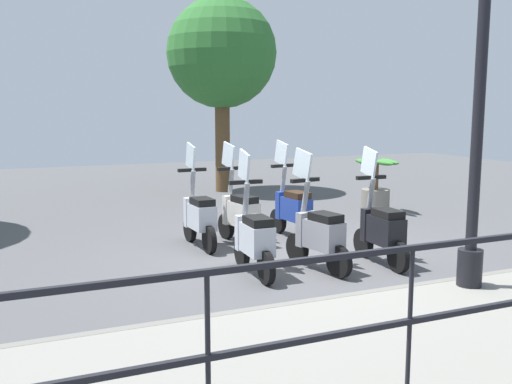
{
  "coord_description": "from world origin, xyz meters",
  "views": [
    {
      "loc": [
        -6.96,
        3.57,
        2.06
      ],
      "look_at": [
        0.2,
        0.5,
        0.9
      ],
      "focal_mm": 40.0,
      "sensor_mm": 36.0,
      "label": 1
    }
  ],
  "objects_px": {
    "potted_palm": "(376,189)",
    "scooter_near_0": "(381,229)",
    "scooter_far_1": "(240,213)",
    "scooter_far_0": "(292,208)",
    "scooter_far_2": "(199,215)",
    "scooter_near_2": "(254,237)",
    "lamp_post_near": "(480,94)",
    "scooter_near_1": "(318,233)",
    "tree_distant": "(222,54)"
  },
  "relations": [
    {
      "from": "tree_distant",
      "to": "scooter_near_1",
      "type": "relative_size",
      "value": 3.04
    },
    {
      "from": "potted_palm",
      "to": "scooter_near_2",
      "type": "bearing_deg",
      "value": 127.92
    },
    {
      "from": "scooter_near_0",
      "to": "scooter_far_2",
      "type": "height_order",
      "value": "same"
    },
    {
      "from": "scooter_far_0",
      "to": "scooter_near_2",
      "type": "bearing_deg",
      "value": 133.97
    },
    {
      "from": "scooter_near_0",
      "to": "scooter_far_0",
      "type": "xyz_separation_m",
      "value": [
        1.86,
        0.36,
        0.0
      ]
    },
    {
      "from": "scooter_near_0",
      "to": "scooter_near_1",
      "type": "height_order",
      "value": "same"
    },
    {
      "from": "potted_palm",
      "to": "scooter_far_0",
      "type": "xyz_separation_m",
      "value": [
        -1.41,
        2.57,
        0.04
      ]
    },
    {
      "from": "potted_palm",
      "to": "scooter_near_0",
      "type": "height_order",
      "value": "scooter_near_0"
    },
    {
      "from": "scooter_near_2",
      "to": "scooter_far_0",
      "type": "relative_size",
      "value": 1.0
    },
    {
      "from": "potted_palm",
      "to": "scooter_far_0",
      "type": "relative_size",
      "value": 0.69
    },
    {
      "from": "lamp_post_near",
      "to": "scooter_far_2",
      "type": "relative_size",
      "value": 2.99
    },
    {
      "from": "scooter_far_0",
      "to": "scooter_far_2",
      "type": "bearing_deg",
      "value": 84.43
    },
    {
      "from": "scooter_near_2",
      "to": "scooter_far_1",
      "type": "height_order",
      "value": "same"
    },
    {
      "from": "scooter_near_2",
      "to": "scooter_far_2",
      "type": "relative_size",
      "value": 1.0
    },
    {
      "from": "tree_distant",
      "to": "scooter_near_0",
      "type": "xyz_separation_m",
      "value": [
        -7.11,
        0.37,
        -2.84
      ]
    },
    {
      "from": "tree_distant",
      "to": "scooter_near_2",
      "type": "height_order",
      "value": "tree_distant"
    },
    {
      "from": "scooter_far_1",
      "to": "potted_palm",
      "type": "bearing_deg",
      "value": -75.86
    },
    {
      "from": "potted_palm",
      "to": "scooter_near_0",
      "type": "xyz_separation_m",
      "value": [
        -3.28,
        2.2,
        0.04
      ]
    },
    {
      "from": "lamp_post_near",
      "to": "scooter_near_1",
      "type": "xyz_separation_m",
      "value": [
        1.61,
        0.96,
        -1.72
      ]
    },
    {
      "from": "scooter_far_2",
      "to": "scooter_near_0",
      "type": "bearing_deg",
      "value": -136.53
    },
    {
      "from": "scooter_far_1",
      "to": "scooter_far_2",
      "type": "distance_m",
      "value": 0.63
    },
    {
      "from": "scooter_near_2",
      "to": "potted_palm",
      "type": "bearing_deg",
      "value": -50.33
    },
    {
      "from": "tree_distant",
      "to": "potted_palm",
      "type": "height_order",
      "value": "tree_distant"
    },
    {
      "from": "lamp_post_near",
      "to": "scooter_far_1",
      "type": "distance_m",
      "value": 3.97
    },
    {
      "from": "lamp_post_near",
      "to": "scooter_near_2",
      "type": "height_order",
      "value": "lamp_post_near"
    },
    {
      "from": "scooter_far_1",
      "to": "scooter_far_0",
      "type": "bearing_deg",
      "value": -94.92
    },
    {
      "from": "lamp_post_near",
      "to": "scooter_far_2",
      "type": "distance_m",
      "value": 4.26
    },
    {
      "from": "scooter_near_1",
      "to": "lamp_post_near",
      "type": "bearing_deg",
      "value": -159.56
    },
    {
      "from": "scooter_near_2",
      "to": "scooter_far_1",
      "type": "bearing_deg",
      "value": -13.82
    },
    {
      "from": "lamp_post_near",
      "to": "scooter_near_0",
      "type": "distance_m",
      "value": 2.29
    },
    {
      "from": "lamp_post_near",
      "to": "scooter_near_1",
      "type": "bearing_deg",
      "value": 30.76
    },
    {
      "from": "potted_palm",
      "to": "scooter_far_1",
      "type": "relative_size",
      "value": 0.69
    },
    {
      "from": "scooter_far_0",
      "to": "lamp_post_near",
      "type": "bearing_deg",
      "value": -179.12
    },
    {
      "from": "scooter_near_0",
      "to": "scooter_far_2",
      "type": "xyz_separation_m",
      "value": [
        1.84,
        1.91,
        0.0
      ]
    },
    {
      "from": "potted_palm",
      "to": "scooter_far_1",
      "type": "xyz_separation_m",
      "value": [
        -1.48,
        3.49,
        0.04
      ]
    },
    {
      "from": "scooter_near_0",
      "to": "scooter_far_1",
      "type": "xyz_separation_m",
      "value": [
        1.8,
        1.29,
        0.0
      ]
    },
    {
      "from": "scooter_near_1",
      "to": "scooter_far_1",
      "type": "distance_m",
      "value": 1.75
    },
    {
      "from": "tree_distant",
      "to": "scooter_near_2",
      "type": "distance_m",
      "value": 7.75
    },
    {
      "from": "scooter_near_0",
      "to": "scooter_near_2",
      "type": "distance_m",
      "value": 1.74
    },
    {
      "from": "lamp_post_near",
      "to": "scooter_far_0",
      "type": "distance_m",
      "value": 3.82
    },
    {
      "from": "potted_palm",
      "to": "scooter_far_2",
      "type": "bearing_deg",
      "value": 109.25
    },
    {
      "from": "scooter_near_1",
      "to": "scooter_far_2",
      "type": "distance_m",
      "value": 2.02
    },
    {
      "from": "scooter_near_1",
      "to": "scooter_far_0",
      "type": "bearing_deg",
      "value": -26.96
    },
    {
      "from": "lamp_post_near",
      "to": "potted_palm",
      "type": "xyz_separation_m",
      "value": [
        4.79,
        -2.13,
        -1.75
      ]
    },
    {
      "from": "potted_palm",
      "to": "tree_distant",
      "type": "bearing_deg",
      "value": 25.58
    },
    {
      "from": "potted_palm",
      "to": "scooter_near_1",
      "type": "relative_size",
      "value": 0.69
    },
    {
      "from": "scooter_far_0",
      "to": "scooter_far_2",
      "type": "relative_size",
      "value": 1.0
    },
    {
      "from": "lamp_post_near",
      "to": "scooter_far_0",
      "type": "relative_size",
      "value": 2.99
    },
    {
      "from": "tree_distant",
      "to": "scooter_near_0",
      "type": "height_order",
      "value": "tree_distant"
    },
    {
      "from": "potted_palm",
      "to": "scooter_far_2",
      "type": "height_order",
      "value": "scooter_far_2"
    }
  ]
}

